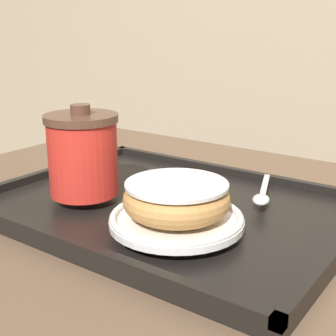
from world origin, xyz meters
name	(u,v)px	position (x,y,z in m)	size (l,w,h in m)	color
serving_tray	(168,208)	(-0.04, 0.02, 0.77)	(0.47, 0.35, 0.02)	black
coffee_cup_front	(83,154)	(-0.14, -0.04, 0.84)	(0.10, 0.10, 0.12)	red
plate_with_chocolate_donut	(176,219)	(0.02, -0.05, 0.79)	(0.16, 0.16, 0.01)	white
donut_chocolate_glazed	(177,198)	(0.02, -0.05, 0.82)	(0.12, 0.12, 0.04)	tan
spoon	(262,196)	(0.07, 0.08, 0.79)	(0.06, 0.13, 0.01)	silver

